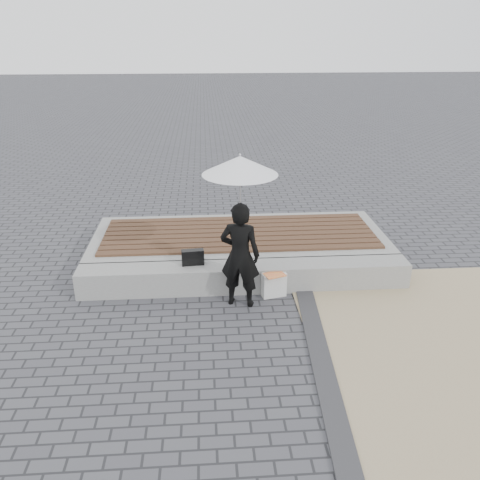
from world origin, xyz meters
name	(u,v)px	position (x,y,z in m)	size (l,w,h in m)	color
ground	(255,350)	(0.00, 0.00, 0.00)	(80.00, 80.00, 0.00)	#47474B
edging_band	(324,371)	(0.75, -0.50, 0.02)	(0.25, 5.20, 0.04)	#333336
seating_ledge	(245,276)	(0.00, 1.60, 0.20)	(5.00, 0.45, 0.40)	#9A9A95
timber_platform	(239,245)	(0.00, 2.80, 0.20)	(5.00, 2.00, 0.40)	#999994
timber_decking	(239,233)	(0.00, 2.80, 0.42)	(4.60, 1.60, 0.04)	brown
woman	(240,255)	(-0.11, 1.14, 0.77)	(0.56, 0.37, 1.54)	black
parasol	(240,165)	(-0.11, 1.14, 2.05)	(1.00, 1.00, 1.27)	#BDBCC1
handbag	(193,257)	(-0.78, 1.66, 0.52)	(0.33, 0.12, 0.24)	black
canvas_tote	(274,285)	(0.41, 1.33, 0.19)	(0.35, 0.15, 0.37)	silver
magazine	(275,275)	(0.41, 1.28, 0.38)	(0.29, 0.21, 0.01)	red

